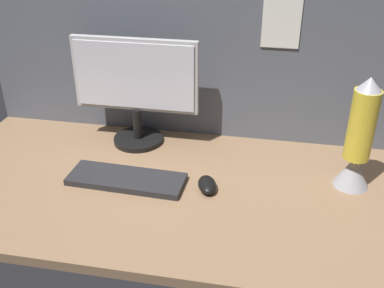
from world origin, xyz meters
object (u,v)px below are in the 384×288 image
object	(u,v)px
keyboard	(127,179)
mouse	(207,185)
monitor	(136,86)
lava_lamp	(358,143)

from	to	relation	value
keyboard	mouse	distance (cm)	25.87
monitor	mouse	bearing A→B (deg)	-41.68
mouse	lava_lamp	distance (cm)	47.26
lava_lamp	mouse	bearing A→B (deg)	-165.88
keyboard	mouse	bearing A→B (deg)	3.87
monitor	keyboard	size ratio (longest dim) A/B	1.20
monitor	keyboard	world-z (taller)	monitor
monitor	lava_lamp	size ratio (longest dim) A/B	1.23
monitor	mouse	xyz separation A→B (cm)	(29.93, -26.65, -19.86)
keyboard	lava_lamp	bearing A→B (deg)	11.90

